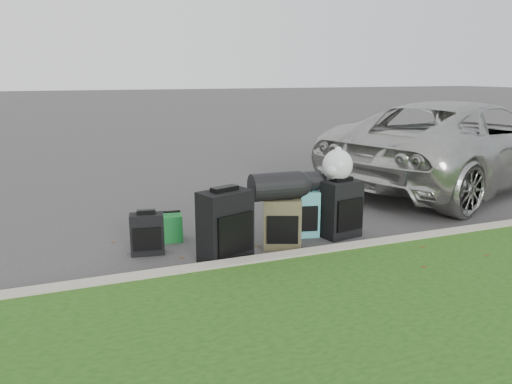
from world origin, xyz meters
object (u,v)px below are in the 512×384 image
object	(u,v)px
suitcase_small_black	(147,234)
suitcase_teal	(302,214)
suv	(460,144)
tote_navy	(230,220)
suitcase_olive	(282,224)
suitcase_large_black_right	(341,209)
suitcase_large_black_left	(225,227)
tote_green	(170,228)

from	to	relation	value
suitcase_small_black	suitcase_teal	bearing A→B (deg)	8.08
suv	suitcase_teal	world-z (taller)	suv
tote_navy	suitcase_olive	bearing A→B (deg)	-72.23
suv	tote_navy	bearing A→B (deg)	83.69
tote_navy	suv	bearing A→B (deg)	8.27
suitcase_small_black	suitcase_large_black_right	distance (m)	2.40
suitcase_large_black_right	suitcase_olive	bearing A→B (deg)	176.55
suitcase_teal	suitcase_large_black_right	bearing A→B (deg)	-11.84
suitcase_small_black	suitcase_large_black_left	world-z (taller)	suitcase_large_black_left
tote_green	tote_navy	xyz separation A→B (m)	(0.83, 0.14, -0.02)
suitcase_large_black_left	suitcase_large_black_right	world-z (taller)	suitcase_large_black_left
suitcase_large_black_left	tote_green	size ratio (longest dim) A/B	2.41
tote_green	suitcase_olive	bearing A→B (deg)	-23.74
suitcase_large_black_left	tote_navy	xyz separation A→B (m)	(0.41, 1.06, -0.26)
suitcase_small_black	suitcase_large_black_right	world-z (taller)	suitcase_large_black_right
suv	suitcase_large_black_left	xyz separation A→B (m)	(-5.15, -2.08, -0.38)
suitcase_small_black	suv	bearing A→B (deg)	24.28
suitcase_large_black_left	suitcase_olive	world-z (taller)	suitcase_large_black_left
suv	tote_navy	size ratio (longest dim) A/B	19.76
suitcase_large_black_right	tote_navy	world-z (taller)	suitcase_large_black_right
suitcase_olive	suitcase_small_black	bearing A→B (deg)	-172.47
suitcase_teal	suitcase_olive	bearing A→B (deg)	-129.78
suitcase_large_black_left	suitcase_teal	world-z (taller)	suitcase_large_black_left
suitcase_large_black_right	tote_green	size ratio (longest dim) A/B	2.18
suv	suitcase_large_black_right	size ratio (longest dim) A/B	7.71
tote_green	tote_navy	bearing A→B (deg)	18.06
suitcase_teal	suitcase_large_black_right	size ratio (longest dim) A/B	0.81
suitcase_olive	suitcase_teal	bearing A→B (deg)	58.80
suitcase_large_black_left	suitcase_olive	size ratio (longest dim) A/B	1.33
suitcase_large_black_right	tote_green	xyz separation A→B (m)	(-2.05, 0.62, -0.20)
suitcase_large_black_right	tote_green	distance (m)	2.15
suitcase_large_black_right	tote_navy	xyz separation A→B (m)	(-1.22, 0.77, -0.22)
suitcase_olive	suitcase_teal	size ratio (longest dim) A/B	1.03
suv	suitcase_large_black_left	world-z (taller)	suv
suitcase_olive	suitcase_large_black_right	distance (m)	0.88
suitcase_large_black_left	tote_navy	distance (m)	1.16
suitcase_large_black_left	suitcase_olive	bearing A→B (deg)	-6.38
suitcase_small_black	suitcase_olive	distance (m)	1.57
suitcase_olive	suitcase_teal	world-z (taller)	suitcase_olive
suitcase_teal	tote_navy	xyz separation A→B (m)	(-0.77, 0.56, -0.15)
suitcase_small_black	suitcase_teal	world-z (taller)	suitcase_teal
suitcase_large_black_left	suitcase_large_black_right	distance (m)	1.65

